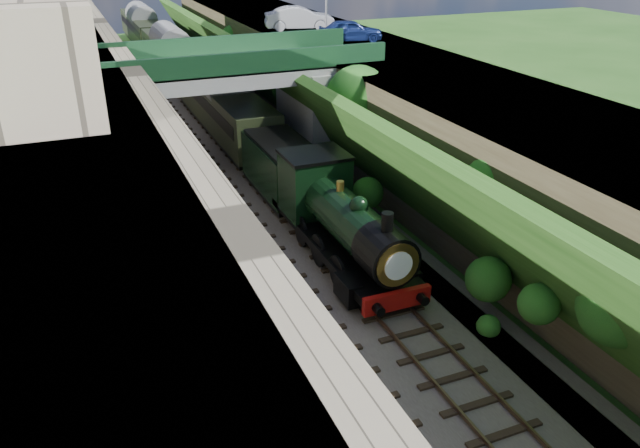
% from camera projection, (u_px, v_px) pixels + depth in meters
% --- Properties ---
extents(ground, '(160.00, 160.00, 0.00)m').
position_uv_depth(ground, '(456.00, 438.00, 17.76)').
color(ground, '#1E4714').
rests_on(ground, ground).
extents(trackbed, '(10.00, 90.00, 0.20)m').
position_uv_depth(trackbed, '(251.00, 188.00, 34.37)').
color(trackbed, '#473F38').
rests_on(trackbed, ground).
extents(retaining_wall, '(1.00, 90.00, 7.00)m').
position_uv_depth(retaining_wall, '(142.00, 141.00, 31.01)').
color(retaining_wall, '#756B56').
rests_on(retaining_wall, ground).
extents(street_plateau_left, '(6.00, 90.00, 7.00)m').
position_uv_depth(street_plateau_left, '(67.00, 150.00, 29.80)').
color(street_plateau_left, '#262628').
rests_on(street_plateau_left, ground).
extents(street_plateau_right, '(8.00, 90.00, 6.25)m').
position_uv_depth(street_plateau_right, '(405.00, 117.00, 36.35)').
color(street_plateau_right, '#262628').
rests_on(street_plateau_right, ground).
extents(embankment_slope, '(4.29, 90.00, 6.36)m').
position_uv_depth(embankment_slope, '(351.00, 140.00, 33.25)').
color(embankment_slope, '#1E4714').
rests_on(embankment_slope, ground).
extents(track_left, '(2.50, 90.00, 0.20)m').
position_uv_depth(track_left, '(216.00, 191.00, 33.62)').
color(track_left, black).
rests_on(track_left, trackbed).
extents(track_right, '(2.50, 90.00, 0.20)m').
position_uv_depth(track_right, '(272.00, 183.00, 34.73)').
color(track_right, black).
rests_on(track_right, trackbed).
extents(road_bridge, '(16.00, 6.40, 7.25)m').
position_uv_depth(road_bridge, '(244.00, 99.00, 36.31)').
color(road_bridge, gray).
rests_on(road_bridge, ground).
extents(building_near, '(4.00, 8.00, 4.00)m').
position_uv_depth(building_near, '(33.00, 55.00, 22.25)').
color(building_near, gray).
rests_on(building_near, street_plateau_left).
extents(tree, '(3.60, 3.80, 6.60)m').
position_uv_depth(tree, '(358.00, 101.00, 33.60)').
color(tree, black).
rests_on(tree, ground).
extents(car_blue, '(4.43, 2.42, 1.43)m').
position_uv_depth(car_blue, '(350.00, 30.00, 40.92)').
color(car_blue, navy).
rests_on(car_blue, street_plateau_right).
extents(car_silver, '(5.32, 2.95, 1.66)m').
position_uv_depth(car_silver, '(299.00, 18.00, 45.44)').
color(car_silver, '#A5A6AA').
rests_on(car_silver, street_plateau_right).
extents(locomotive, '(3.10, 10.22, 3.83)m').
position_uv_depth(locomotive, '(341.00, 222.00, 26.24)').
color(locomotive, black).
rests_on(locomotive, trackbed).
extents(tender, '(2.70, 6.00, 3.05)m').
position_uv_depth(tender, '(283.00, 171.00, 32.49)').
color(tender, black).
rests_on(tender, trackbed).
extents(coach_front, '(2.90, 18.00, 3.70)m').
position_uv_depth(coach_front, '(222.00, 105.00, 42.80)').
color(coach_front, black).
rests_on(coach_front, trackbed).
extents(coach_middle, '(2.90, 18.00, 3.70)m').
position_uv_depth(coach_middle, '(172.00, 57.00, 58.47)').
color(coach_middle, black).
rests_on(coach_middle, trackbed).
extents(coach_rear, '(2.90, 18.00, 3.70)m').
position_uv_depth(coach_rear, '(143.00, 29.00, 74.13)').
color(coach_rear, black).
rests_on(coach_rear, trackbed).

